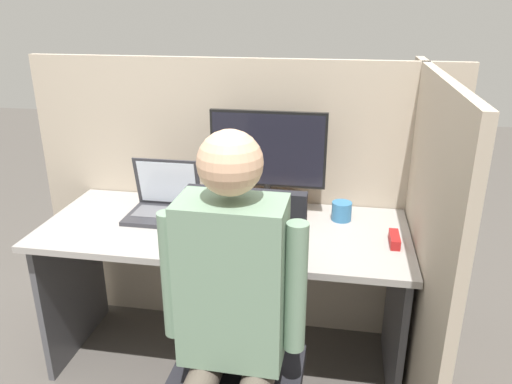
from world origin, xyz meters
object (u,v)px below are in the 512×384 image
(laptop, at_px, (164,205))
(carrot_toy, at_px, (178,241))
(paper_box, at_px, (267,205))
(office_chair, at_px, (240,342))
(stapler, at_px, (394,239))
(monitor, at_px, (268,153))
(person, at_px, (230,311))
(coffee_mug, at_px, (342,211))

(laptop, distance_m, carrot_toy, 0.34)
(paper_box, xyz_separation_m, office_chair, (0.02, -0.78, -0.22))
(paper_box, xyz_separation_m, stapler, (0.59, -0.25, -0.01))
(monitor, relative_size, office_chair, 0.50)
(paper_box, relative_size, laptop, 0.91)
(laptop, xyz_separation_m, person, (0.51, -0.81, 0.00))
(carrot_toy, distance_m, person, 0.61)
(office_chair, bearing_deg, monitor, 91.30)
(office_chair, xyz_separation_m, coffee_mug, (0.34, 0.74, 0.23))
(stapler, height_order, coffee_mug, coffee_mug)
(stapler, relative_size, carrot_toy, 1.02)
(office_chair, distance_m, coffee_mug, 0.85)
(paper_box, relative_size, carrot_toy, 2.20)
(monitor, distance_m, person, 0.97)
(laptop, height_order, person, person)
(paper_box, xyz_separation_m, person, (0.02, -0.94, 0.02))
(carrot_toy, xyz_separation_m, office_chair, (0.34, -0.35, -0.21))
(monitor, relative_size, coffee_mug, 5.89)
(paper_box, bearing_deg, stapler, -23.31)
(monitor, bearing_deg, stapler, -23.54)
(person, bearing_deg, paper_box, 91.26)
(stapler, bearing_deg, coffee_mug, 136.42)
(office_chair, distance_m, person, 0.29)
(office_chair, xyz_separation_m, person, (0.00, -0.16, 0.24))
(paper_box, distance_m, office_chair, 0.81)
(person, xyz_separation_m, coffee_mug, (0.34, 0.90, -0.01))
(monitor, height_order, office_chair, monitor)
(monitor, xyz_separation_m, person, (0.02, -0.94, -0.25))
(paper_box, distance_m, person, 0.94)
(stapler, bearing_deg, paper_box, 156.69)
(paper_box, xyz_separation_m, laptop, (-0.49, -0.13, 0.02))
(paper_box, bearing_deg, office_chair, -88.70)
(paper_box, distance_m, stapler, 0.64)
(stapler, height_order, office_chair, office_chair)
(person, height_order, coffee_mug, person)
(monitor, height_order, coffee_mug, monitor)
(monitor, height_order, person, person)
(carrot_toy, relative_size, office_chair, 0.12)
(office_chair, bearing_deg, coffee_mug, 65.05)
(laptop, bearing_deg, office_chair, -52.11)
(person, relative_size, coffee_mug, 14.78)
(laptop, height_order, carrot_toy, laptop)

